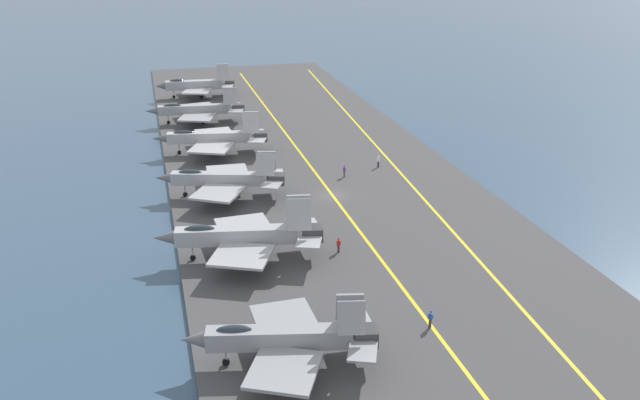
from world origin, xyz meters
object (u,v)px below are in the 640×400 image
crew_purple_vest (344,170)px  crew_white_vest (378,161)px  parked_jet_third (243,235)px  crew_blue_vest (430,318)px  parked_jet_seventh (197,85)px  parked_jet_fourth (223,179)px  parked_jet_second (284,338)px  parked_jet_sixth (198,109)px  crew_red_vest (339,244)px  parked_jet_fifth (213,137)px

crew_purple_vest → crew_white_vest: bearing=-64.8°
parked_jet_third → crew_blue_vest: size_ratio=10.39×
parked_jet_seventh → crew_blue_vest: parked_jet_seventh is taller
parked_jet_fourth → crew_blue_vest: 37.79m
parked_jet_second → parked_jet_seventh: 94.32m
parked_jet_sixth → parked_jet_seventh: bearing=-4.4°
parked_jet_fourth → crew_red_vest: size_ratio=9.81×
parked_jet_fourth → crew_blue_vest: bearing=-159.2°
crew_blue_vest → parked_jet_second: bearing=98.7°
parked_jet_sixth → parked_jet_fourth: bearing=180.0°
parked_jet_seventh → parked_jet_fifth: bearing=178.8°
parked_jet_fourth → parked_jet_seventh: parked_jet_seventh is taller
parked_jet_sixth → crew_red_vest: 57.14m
parked_jet_fourth → crew_white_vest: size_ratio=9.23×
parked_jet_seventh → crew_white_vest: parked_jet_seventh is taller
parked_jet_sixth → parked_jet_fifth: bearing=-177.8°
crew_white_vest → parked_jet_fourth: bearing=104.8°
parked_jet_fourth → parked_jet_fifth: size_ratio=0.95×
parked_jet_fifth → crew_purple_vest: parked_jet_fifth is taller
parked_jet_fifth → crew_blue_vest: size_ratio=10.37×
parked_jet_fifth → crew_red_vest: size_ratio=10.29×
parked_jet_fifth → parked_jet_sixth: parked_jet_fifth is taller
parked_jet_third → parked_jet_second: bearing=-178.8°
parked_jet_third → parked_jet_seventh: (75.11, -1.77, -0.10)m
parked_jet_fourth → parked_jet_seventh: bearing=-1.6°
parked_jet_fourth → crew_blue_vest: parked_jet_fourth is taller
parked_jet_fourth → parked_jet_fifth: bearing=-2.3°
parked_jet_third → crew_purple_vest: parked_jet_third is taller
crew_purple_vest → crew_red_vest: crew_purple_vest is taller
parked_jet_seventh → crew_purple_vest: 55.93m
parked_jet_third → crew_blue_vest: 22.01m
parked_jet_second → crew_red_vest: (18.13, -9.61, -1.49)m
parked_jet_second → parked_jet_fifth: (55.93, -0.55, 0.13)m
parked_jet_sixth → crew_white_vest: (-30.99, -23.03, -1.44)m
parked_jet_second → crew_white_vest: bearing=-27.8°
parked_jet_seventh → parked_jet_second: bearing=179.2°
crew_white_vest → crew_red_vest: crew_white_vest is taller
parked_jet_seventh → crew_blue_vest: size_ratio=9.50×
parked_jet_third → crew_red_vest: (-1.07, -10.03, -1.76)m
parked_jet_second → crew_blue_vest: parked_jet_second is taller
parked_jet_sixth → crew_white_vest: bearing=-143.4°
parked_jet_sixth → crew_red_vest: bearing=-170.1°
parked_jet_second → crew_red_vest: 20.57m
crew_purple_vest → crew_white_vest: size_ratio=0.98×
crew_blue_vest → crew_white_vest: bearing=-13.1°
crew_purple_vest → parked_jet_second: bearing=157.4°
parked_jet_second → parked_jet_sixth: 74.41m
parked_jet_sixth → crew_purple_vest: size_ratio=9.90×
parked_jet_second → crew_white_vest: parked_jet_second is taller
parked_jet_second → parked_jet_seventh: (94.31, -1.35, 0.16)m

